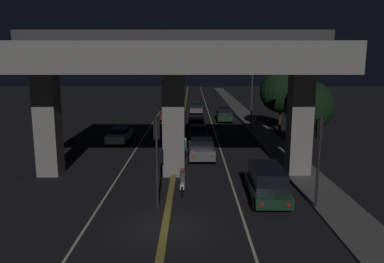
{
  "coord_description": "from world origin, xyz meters",
  "views": [
    {
      "loc": [
        1.2,
        -15.98,
        7.45
      ],
      "look_at": [
        1.26,
        18.91,
        0.94
      ],
      "focal_mm": 35.0,
      "sensor_mm": 36.0,
      "label": 1
    }
  ],
  "objects_px": {
    "car_black_fourth": "(196,124)",
    "car_white_lead_oncoming": "(119,135)",
    "car_dark_red_second_oncoming": "(166,113)",
    "motorcycle_blue_filtering_mid": "(185,148)",
    "traffic_light_right_of_median": "(318,146)",
    "car_grey_second": "(201,149)",
    "motorcycle_white_filtering_near": "(182,183)",
    "pedestrian_on_sidewalk": "(292,144)",
    "traffic_light_left_of_median": "(156,146)",
    "car_dark_green_fifth": "(223,114)",
    "car_dark_green_lead": "(267,183)",
    "car_grey_sixth": "(196,108)",
    "car_dark_green_third": "(198,133)",
    "street_lamp": "(248,91)"
  },
  "relations": [
    {
      "from": "car_black_fourth",
      "to": "car_white_lead_oncoming",
      "type": "xyz_separation_m",
      "value": [
        -7.24,
        -6.32,
        0.01
      ]
    },
    {
      "from": "car_dark_green_third",
      "to": "car_dark_green_fifth",
      "type": "height_order",
      "value": "car_dark_green_fifth"
    },
    {
      "from": "traffic_light_left_of_median",
      "to": "car_dark_green_fifth",
      "type": "relative_size",
      "value": 1.0
    },
    {
      "from": "car_dark_green_lead",
      "to": "car_dark_green_fifth",
      "type": "xyz_separation_m",
      "value": [
        -0.02,
        27.71,
        -0.09
      ]
    },
    {
      "from": "traffic_light_left_of_median",
      "to": "car_grey_sixth",
      "type": "xyz_separation_m",
      "value": [
        2.48,
        36.03,
        -2.53
      ]
    },
    {
      "from": "car_grey_second",
      "to": "car_grey_sixth",
      "type": "height_order",
      "value": "car_grey_second"
    },
    {
      "from": "car_grey_sixth",
      "to": "car_dark_red_second_oncoming",
      "type": "bearing_deg",
      "value": 150.55
    },
    {
      "from": "pedestrian_on_sidewalk",
      "to": "car_grey_sixth",
      "type": "bearing_deg",
      "value": 106.17
    },
    {
      "from": "motorcycle_white_filtering_near",
      "to": "car_dark_red_second_oncoming",
      "type": "bearing_deg",
      "value": 7.08
    },
    {
      "from": "car_white_lead_oncoming",
      "to": "motorcycle_blue_filtering_mid",
      "type": "relative_size",
      "value": 2.31
    },
    {
      "from": "car_grey_second",
      "to": "pedestrian_on_sidewalk",
      "type": "xyz_separation_m",
      "value": [
        7.32,
        1.0,
        0.16
      ]
    },
    {
      "from": "traffic_light_right_of_median",
      "to": "car_dark_red_second_oncoming",
      "type": "distance_m",
      "value": 31.33
    },
    {
      "from": "traffic_light_left_of_median",
      "to": "pedestrian_on_sidewalk",
      "type": "relative_size",
      "value": 2.72
    },
    {
      "from": "motorcycle_white_filtering_near",
      "to": "pedestrian_on_sidewalk",
      "type": "xyz_separation_m",
      "value": [
        8.59,
        8.52,
        0.37
      ]
    },
    {
      "from": "car_grey_sixth",
      "to": "motorcycle_blue_filtering_mid",
      "type": "bearing_deg",
      "value": 179.91
    },
    {
      "from": "car_dark_green_fifth",
      "to": "pedestrian_on_sidewalk",
      "type": "bearing_deg",
      "value": -166.87
    },
    {
      "from": "traffic_light_right_of_median",
      "to": "car_black_fourth",
      "type": "xyz_separation_m",
      "value": [
        -5.88,
        22.37,
        -2.56
      ]
    },
    {
      "from": "car_grey_second",
      "to": "car_dark_red_second_oncoming",
      "type": "xyz_separation_m",
      "value": [
        -4.0,
        19.97,
        0.07
      ]
    },
    {
      "from": "car_grey_sixth",
      "to": "traffic_light_left_of_median",
      "type": "bearing_deg",
      "value": 178.87
    },
    {
      "from": "traffic_light_left_of_median",
      "to": "car_grey_sixth",
      "type": "bearing_deg",
      "value": 86.06
    },
    {
      "from": "pedestrian_on_sidewalk",
      "to": "car_dark_green_lead",
      "type": "bearing_deg",
      "value": -112.43
    },
    {
      "from": "street_lamp",
      "to": "motorcycle_white_filtering_near",
      "type": "bearing_deg",
      "value": -108.23
    },
    {
      "from": "street_lamp",
      "to": "car_dark_green_fifth",
      "type": "xyz_separation_m",
      "value": [
        -2.1,
        6.25,
        -3.47
      ]
    },
    {
      "from": "car_dark_green_lead",
      "to": "car_dark_red_second_oncoming",
      "type": "bearing_deg",
      "value": 16.17
    },
    {
      "from": "street_lamp",
      "to": "car_grey_second",
      "type": "xyz_separation_m",
      "value": [
        -5.46,
        -12.91,
        -3.51
      ]
    },
    {
      "from": "car_dark_green_lead",
      "to": "motorcycle_blue_filtering_mid",
      "type": "height_order",
      "value": "car_dark_green_lead"
    },
    {
      "from": "car_dark_green_fifth",
      "to": "car_grey_second",
      "type": "bearing_deg",
      "value": 170.88
    },
    {
      "from": "car_grey_sixth",
      "to": "pedestrian_on_sidewalk",
      "type": "distance_m",
      "value": 26.33
    },
    {
      "from": "motorcycle_blue_filtering_mid",
      "to": "motorcycle_white_filtering_near",
      "type": "bearing_deg",
      "value": 175.86
    },
    {
      "from": "car_grey_second",
      "to": "street_lamp",
      "type": "bearing_deg",
      "value": -24.28
    },
    {
      "from": "car_grey_sixth",
      "to": "motorcycle_white_filtering_near",
      "type": "bearing_deg",
      "value": -179.32
    },
    {
      "from": "car_white_lead_oncoming",
      "to": "car_dark_green_fifth",
      "type": "bearing_deg",
      "value": 141.34
    },
    {
      "from": "traffic_light_left_of_median",
      "to": "car_grey_second",
      "type": "xyz_separation_m",
      "value": [
        2.49,
        9.75,
        -2.42
      ]
    },
    {
      "from": "car_black_fourth",
      "to": "traffic_light_left_of_median",
      "type": "bearing_deg",
      "value": 175.44
    },
    {
      "from": "motorcycle_white_filtering_near",
      "to": "motorcycle_blue_filtering_mid",
      "type": "bearing_deg",
      "value": 1.48
    },
    {
      "from": "motorcycle_white_filtering_near",
      "to": "pedestrian_on_sidewalk",
      "type": "relative_size",
      "value": 1.08
    },
    {
      "from": "car_dark_green_third",
      "to": "car_dark_green_fifth",
      "type": "bearing_deg",
      "value": -15.62
    },
    {
      "from": "car_dark_green_fifth",
      "to": "car_white_lead_oncoming",
      "type": "relative_size",
      "value": 1.07
    },
    {
      "from": "car_dark_red_second_oncoming",
      "to": "motorcycle_blue_filtering_mid",
      "type": "distance_m",
      "value": 18.86
    },
    {
      "from": "car_dark_green_fifth",
      "to": "car_grey_sixth",
      "type": "bearing_deg",
      "value": 26.15
    },
    {
      "from": "car_dark_red_second_oncoming",
      "to": "motorcycle_blue_filtering_mid",
      "type": "height_order",
      "value": "car_dark_red_second_oncoming"
    },
    {
      "from": "traffic_light_right_of_median",
      "to": "motorcycle_white_filtering_near",
      "type": "distance_m",
      "value": 7.73
    },
    {
      "from": "traffic_light_right_of_median",
      "to": "car_dark_green_third",
      "type": "relative_size",
      "value": 1.15
    },
    {
      "from": "car_grey_second",
      "to": "motorcycle_blue_filtering_mid",
      "type": "relative_size",
      "value": 2.07
    },
    {
      "from": "traffic_light_right_of_median",
      "to": "car_grey_sixth",
      "type": "height_order",
      "value": "traffic_light_right_of_median"
    },
    {
      "from": "car_dark_green_fifth",
      "to": "car_dark_green_third",
      "type": "bearing_deg",
      "value": 164.95
    },
    {
      "from": "car_white_lead_oncoming",
      "to": "traffic_light_right_of_median",
      "type": "bearing_deg",
      "value": 40.77
    },
    {
      "from": "traffic_light_left_of_median",
      "to": "car_dark_red_second_oncoming",
      "type": "relative_size",
      "value": 1.13
    },
    {
      "from": "street_lamp",
      "to": "car_dark_red_second_oncoming",
      "type": "height_order",
      "value": "street_lamp"
    },
    {
      "from": "street_lamp",
      "to": "car_black_fourth",
      "type": "bearing_deg",
      "value": -177.15
    }
  ]
}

